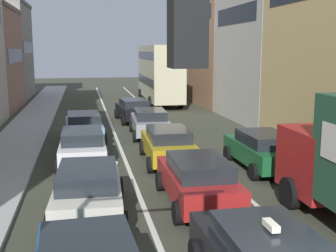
{
  "coord_description": "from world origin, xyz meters",
  "views": [
    {
      "loc": [
        -3.38,
        -5.01,
        4.67
      ],
      "look_at": [
        0.0,
        12.0,
        1.6
      ],
      "focal_mm": 45.88,
      "sensor_mm": 36.0,
      "label": 1
    }
  ],
  "objects": [
    {
      "name": "lane_stripe_left",
      "position": [
        -1.7,
        20.0,
        0.01
      ],
      "size": [
        0.16,
        60.0,
        0.01
      ],
      "primitive_type": "cube",
      "color": "silver",
      "rests_on": "ground"
    },
    {
      "name": "sedan_left_lane_third",
      "position": [
        -3.47,
        12.54,
        0.8
      ],
      "size": [
        2.09,
        4.31,
        1.49
      ],
      "rotation": [
        0.0,
        0.0,
        1.56
      ],
      "color": "silver",
      "rests_on": "ground"
    },
    {
      "name": "sedan_centre_lane_second",
      "position": [
        -0.04,
        7.15,
        0.8
      ],
      "size": [
        2.11,
        4.32,
        1.49
      ],
      "rotation": [
        0.0,
        0.0,
        1.56
      ],
      "color": "#A51E1E",
      "rests_on": "ground"
    },
    {
      "name": "lane_stripe_right",
      "position": [
        1.7,
        20.0,
        0.01
      ],
      "size": [
        0.16,
        60.0,
        0.01
      ],
      "primitive_type": "cube",
      "color": "silver",
      "rests_on": "ground"
    },
    {
      "name": "sedan_left_lane_fourth",
      "position": [
        -3.4,
        17.27,
        0.8
      ],
      "size": [
        2.2,
        4.37,
        1.49
      ],
      "rotation": [
        0.0,
        0.0,
        1.61
      ],
      "color": "#759EB7",
      "rests_on": "ground"
    },
    {
      "name": "wagon_left_lane_second",
      "position": [
        -3.33,
        6.8,
        0.8
      ],
      "size": [
        2.23,
        4.38,
        1.49
      ],
      "rotation": [
        0.0,
        0.0,
        1.52
      ],
      "color": "beige",
      "rests_on": "ground"
    },
    {
      "name": "sedan_right_lane_behind_truck",
      "position": [
        3.53,
        10.52,
        0.8
      ],
      "size": [
        2.08,
        4.31,
        1.49
      ],
      "rotation": [
        0.0,
        0.0,
        1.57
      ],
      "color": "#19592D",
      "rests_on": "ground"
    },
    {
      "name": "coupe_centre_lane_fourth",
      "position": [
        0.15,
        17.87,
        0.8
      ],
      "size": [
        2.23,
        4.38,
        1.49
      ],
      "rotation": [
        0.0,
        0.0,
        1.52
      ],
      "color": "gray",
      "rests_on": "ground"
    },
    {
      "name": "sedan_centre_lane_fifth",
      "position": [
        -0.13,
        23.06,
        0.8
      ],
      "size": [
        2.3,
        4.41,
        1.49
      ],
      "rotation": [
        0.0,
        0.0,
        1.64
      ],
      "color": "black",
      "rests_on": "ground"
    },
    {
      "name": "hatchback_centre_lane_third",
      "position": [
        0.03,
        12.18,
        0.8
      ],
      "size": [
        2.18,
        4.36,
        1.49
      ],
      "rotation": [
        0.0,
        0.0,
        1.54
      ],
      "color": "#B29319",
      "rests_on": "ground"
    },
    {
      "name": "bus_mid_queue_primary",
      "position": [
        3.26,
        32.23,
        2.83
      ],
      "size": [
        2.93,
        10.54,
        5.06
      ],
      "rotation": [
        0.0,
        0.0,
        1.55
      ],
      "color": "#BFB793",
      "rests_on": "ground"
    },
    {
      "name": "sidewalk_left",
      "position": [
        -6.7,
        20.0,
        0.07
      ],
      "size": [
        2.6,
        64.0,
        0.14
      ],
      "primitive_type": "cube",
      "color": "#A7A7A7",
      "rests_on": "ground"
    },
    {
      "name": "building_row_right",
      "position": [
        9.9,
        22.54,
        6.09
      ],
      "size": [
        7.2,
        43.9,
        14.18
      ],
      "rotation": [
        0.0,
        0.0,
        -1.57
      ],
      "color": "#936B5B",
      "rests_on": "ground"
    }
  ]
}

